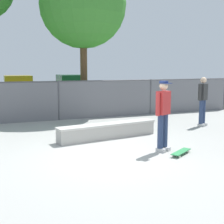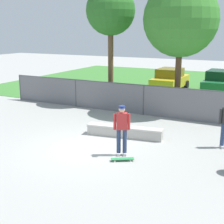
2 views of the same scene
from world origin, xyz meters
The scene contains 10 objects.
ground_plane centered at (0.00, 0.00, 0.00)m, with size 80.00×80.00×0.00m, color #9E9E99.
grass_strip centered at (0.00, 16.01, 0.01)m, with size 29.17×20.00×0.02m, color #3D7A33.
concrete_ledge centered at (0.69, 1.86, 0.24)m, with size 3.30×0.96×0.47m.
skateboarder centered at (1.48, -0.07, 1.03)m, with size 0.55×0.40×1.84m.
skateboard centered at (1.74, -0.55, 0.07)m, with size 0.78×0.59×0.09m.
chainlink_fence centered at (0.00, 5.71, 0.89)m, with size 17.24×0.07×1.63m.
tree_near_right centered at (1.46, 6.93, 4.94)m, with size 3.89×3.89×6.91m.
car_yellow centered at (-0.93, 13.37, 0.84)m, with size 2.08×4.23×1.66m.
car_green centered at (2.56, 13.88, 0.84)m, with size 2.08×4.23×1.66m.
bystander centered at (4.69, 2.43, 1.01)m, with size 0.54×0.41×1.82m.
Camera 1 is at (-2.70, -6.97, 2.20)m, focal length 49.95 mm.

